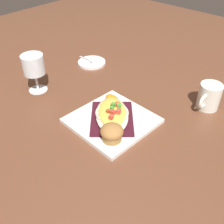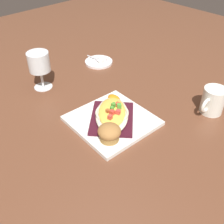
{
  "view_description": "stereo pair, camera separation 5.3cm",
  "coord_description": "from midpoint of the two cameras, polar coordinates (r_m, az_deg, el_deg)",
  "views": [
    {
      "loc": [
        0.51,
        0.47,
        0.58
      ],
      "look_at": [
        0.0,
        0.0,
        0.04
      ],
      "focal_mm": 42.65,
      "sensor_mm": 36.0,
      "label": 1
    },
    {
      "loc": [
        0.48,
        0.5,
        0.58
      ],
      "look_at": [
        0.0,
        0.0,
        0.04
      ],
      "focal_mm": 42.65,
      "sensor_mm": 36.0,
      "label": 2
    }
  ],
  "objects": [
    {
      "name": "creamer_cup_0",
      "position": [
        1.23,
        -5.08,
        10.5
      ],
      "size": [
        0.02,
        0.02,
        0.02
      ],
      "primitive_type": "cylinder",
      "color": "white",
      "rests_on": "creamer_saucer"
    },
    {
      "name": "ground_plane",
      "position": [
        0.9,
        -1.67,
        -2.22
      ],
      "size": [
        2.6,
        2.6,
        0.0
      ],
      "primitive_type": "plane",
      "color": "brown"
    },
    {
      "name": "square_plate",
      "position": [
        0.9,
        -1.68,
        -1.89
      ],
      "size": [
        0.26,
        0.26,
        0.01
      ],
      "primitive_type": "cube",
      "rotation": [
        0.0,
        0.0,
        -0.05
      ],
      "color": "white",
      "rests_on": "ground_plane"
    },
    {
      "name": "folded_napkin",
      "position": [
        0.89,
        -1.69,
        -1.36
      ],
      "size": [
        0.23,
        0.22,
        0.01
      ],
      "primitive_type": "cube",
      "rotation": [
        0.0,
        0.0,
        0.74
      ],
      "color": "#3D111E",
      "rests_on": "square_plate"
    },
    {
      "name": "creamer_cup_1",
      "position": [
        1.25,
        -4.32,
        10.94
      ],
      "size": [
        0.02,
        0.02,
        0.02
      ],
      "primitive_type": "cylinder",
      "color": "white",
      "rests_on": "creamer_saucer"
    },
    {
      "name": "stemmed_glass",
      "position": [
        1.06,
        -17.85,
        9.24
      ],
      "size": [
        0.08,
        0.08,
        0.15
      ],
      "color": "white",
      "rests_on": "ground_plane"
    },
    {
      "name": "orange_garnish",
      "position": [
        0.97,
        -1.55,
        2.68
      ],
      "size": [
        0.06,
        0.06,
        0.03
      ],
      "color": "#511C5B",
      "rests_on": "square_plate"
    },
    {
      "name": "muffin",
      "position": [
        0.8,
        -1.92,
        -4.52
      ],
      "size": [
        0.07,
        0.07,
        0.05
      ],
      "color": "olive",
      "rests_on": "square_plate"
    },
    {
      "name": "spoon",
      "position": [
        1.26,
        -5.79,
        10.94
      ],
      "size": [
        0.03,
        0.09,
        0.01
      ],
      "color": "silver",
      "rests_on": "creamer_saucer"
    },
    {
      "name": "creamer_saucer",
      "position": [
        1.26,
        -5.58,
        10.48
      ],
      "size": [
        0.13,
        0.13,
        0.01
      ],
      "primitive_type": "cylinder",
      "color": "white",
      "rests_on": "ground_plane"
    },
    {
      "name": "gratin_dish",
      "position": [
        0.88,
        -1.7,
        -0.32
      ],
      "size": [
        0.21,
        0.21,
        0.05
      ],
      "color": "beige",
      "rests_on": "folded_napkin"
    },
    {
      "name": "coffee_mug",
      "position": [
        1.0,
        18.63,
        2.96
      ],
      "size": [
        0.11,
        0.08,
        0.09
      ],
      "color": "white",
      "rests_on": "ground_plane"
    }
  ]
}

